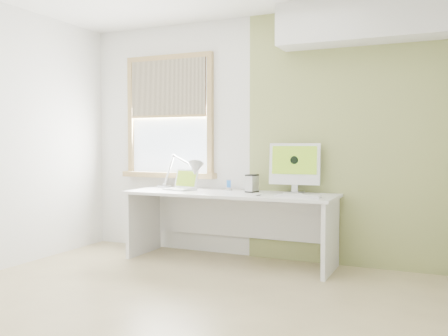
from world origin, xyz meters
The scene contains 12 objects.
room centered at (0.00, 0.00, 1.30)m, with size 4.04×3.54×2.64m.
accent_wall centered at (1.00, 1.74, 1.30)m, with size 2.00×0.02×2.60m, color #909856.
soffit centered at (1.20, 1.57, 2.40)m, with size 1.60×0.40×0.42m, color white.
window centered at (-1.00, 1.71, 1.54)m, with size 1.20×0.14×1.42m.
desk centered at (-0.09, 1.44, 0.53)m, with size 2.20×0.70×0.73m.
desk_lamp centered at (-0.62, 1.49, 0.93)m, with size 0.67×0.34×0.39m.
laptop centered at (-0.68, 1.46, 0.78)m, with size 0.37×0.33×0.22m.
phone_dock centered at (-0.18, 1.58, 0.76)m, with size 0.08×0.08×0.12m.
external_drive centered at (0.12, 1.50, 0.82)m, with size 0.11×0.16×0.18m.
imac centered at (0.54, 1.61, 1.01)m, with size 0.52×0.19×0.51m.
keyboard centered at (0.68, 1.25, 0.74)m, with size 0.43×0.12×0.02m.
mouse centered at (0.29, 1.20, 0.74)m, with size 0.06×0.10×0.03m, color white.
Camera 1 is at (1.95, -3.28, 1.24)m, focal length 39.67 mm.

